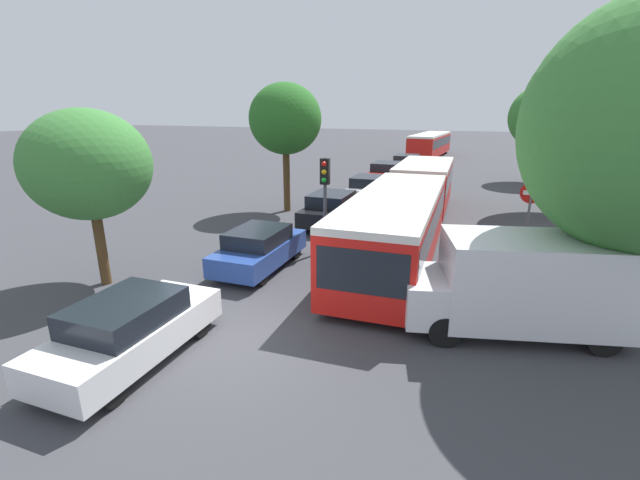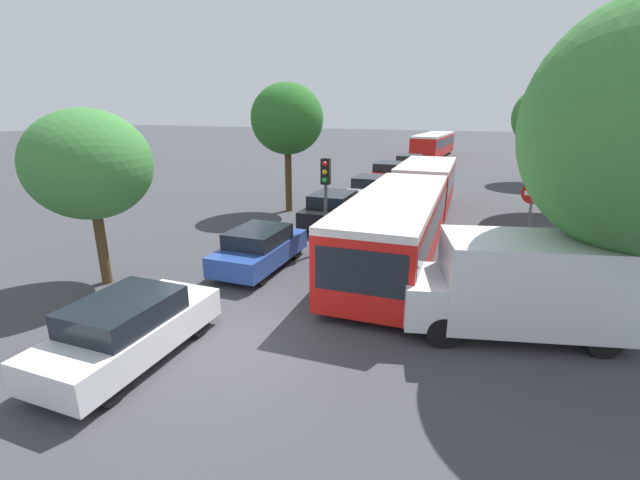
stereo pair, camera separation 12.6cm
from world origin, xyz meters
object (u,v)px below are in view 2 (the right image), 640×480
object	(u,v)px
articulated_bus	(411,204)
queued_car_red	(389,173)
queued_car_black	(333,209)
queued_car_silver	(370,189)
tree_right_far	(545,117)
queued_car_white	(129,329)
tree_right_mid	(579,114)
white_van	(524,284)
tree_left_mid	(289,121)
queued_car_blue	(260,248)
direction_sign_post	(577,196)
queued_car_tan	(409,164)
city_bus_rear	(434,144)
no_entry_sign	(530,211)
tree_left_near	(87,168)
traffic_light	(326,184)

from	to	relation	value
articulated_bus	queued_car_red	world-z (taller)	articulated_bus
queued_car_black	queued_car_silver	xyz separation A→B (m)	(0.13, 5.58, -0.02)
tree_right_far	articulated_bus	bearing A→B (deg)	-108.20
queued_car_silver	queued_car_red	xyz separation A→B (m)	(-0.37, 5.86, 0.05)
queued_car_white	tree_right_mid	bearing A→B (deg)	-30.46
white_van	tree_left_mid	size ratio (longest dim) A/B	0.85
queued_car_blue	tree_right_mid	distance (m)	16.39
queued_car_red	tree_left_mid	distance (m)	10.67
queued_car_black	direction_sign_post	xyz separation A→B (m)	(8.88, -3.12, 1.82)
queued_car_white	tree_left_mid	world-z (taller)	tree_left_mid
queued_car_blue	tree_right_far	world-z (taller)	tree_right_far
queued_car_tan	tree_right_far	bearing A→B (deg)	-94.83
articulated_bus	queued_car_red	distance (m)	12.70
queued_car_red	white_van	size ratio (longest dim) A/B	0.84
direction_sign_post	tree_right_far	xyz separation A→B (m)	(0.32, 19.55, 1.93)
direction_sign_post	tree_right_mid	bearing A→B (deg)	-98.46
city_bus_rear	direction_sign_post	distance (m)	34.75
queued_car_white	tree_right_mid	world-z (taller)	tree_right_mid
queued_car_red	queued_car_white	bearing A→B (deg)	178.83
articulated_bus	queued_car_white	xyz separation A→B (m)	(-3.64, -11.08, -0.70)
queued_car_silver	articulated_bus	bearing A→B (deg)	-152.59
queued_car_blue	articulated_bus	bearing A→B (deg)	-37.34
queued_car_blue	queued_car_tan	bearing A→B (deg)	-2.51
no_entry_sign	queued_car_red	bearing A→B (deg)	-150.16
white_van	tree_right_far	distance (m)	24.14
queued_car_silver	tree_right_mid	bearing A→B (deg)	-87.89
white_van	tree_left_near	xyz separation A→B (m)	(-11.44, -1.52, 2.22)
queued_car_blue	tree_right_far	xyz separation A→B (m)	(9.48, 22.46, 3.80)
articulated_bus	queued_car_blue	distance (m)	6.65
queued_car_red	tree_right_far	bearing A→B (deg)	-63.79
queued_car_silver	tree_left_mid	bearing A→B (deg)	138.41
tree_right_far	queued_car_tan	bearing A→B (deg)	176.82
traffic_light	queued_car_white	bearing A→B (deg)	-14.79
direction_sign_post	tree_left_near	distance (m)	14.13
queued_car_black	direction_sign_post	distance (m)	9.59
white_van	tree_right_far	xyz separation A→B (m)	(1.73, 23.86, 3.25)
queued_car_blue	queued_car_silver	xyz separation A→B (m)	(0.39, 11.60, 0.04)
queued_car_silver	direction_sign_post	world-z (taller)	direction_sign_post
traffic_light	queued_car_red	bearing A→B (deg)	178.26
city_bus_rear	queued_car_black	bearing A→B (deg)	-177.41
queued_car_white	no_entry_sign	xyz separation A→B (m)	(7.80, 9.24, 1.17)
tree_right_far	no_entry_sign	bearing A→B (deg)	-94.41
queued_car_silver	traffic_light	xyz separation A→B (m)	(0.96, -9.22, 1.77)
articulated_bus	queued_car_black	distance (m)	3.71
queued_car_blue	no_entry_sign	world-z (taller)	no_entry_sign
queued_car_black	tree_left_near	distance (m)	10.15
direction_sign_post	tree_right_mid	distance (m)	9.65
queued_car_black	queued_car_tan	world-z (taller)	queued_car_tan
tree_left_near	tree_left_mid	distance (m)	10.85
traffic_light	no_entry_sign	xyz separation A→B (m)	(6.66, 1.15, -0.62)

